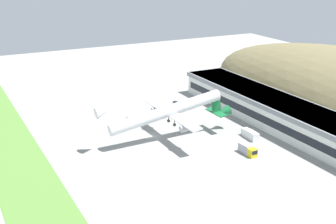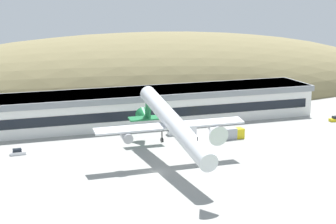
{
  "view_description": "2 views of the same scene",
  "coord_description": "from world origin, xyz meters",
  "px_view_note": "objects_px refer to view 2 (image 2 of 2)",
  "views": [
    {
      "loc": [
        140.88,
        -65.24,
        61.86
      ],
      "look_at": [
        5.13,
        3.94,
        10.04
      ],
      "focal_mm": 50.0,
      "sensor_mm": 36.0,
      "label": 1
    },
    {
      "loc": [
        -36.08,
        -114.37,
        40.74
      ],
      "look_at": [
        5.59,
        7.5,
        12.06
      ],
      "focal_mm": 60.0,
      "sensor_mm": 36.0,
      "label": 2
    }
  ],
  "objects_px": {
    "service_car_0": "(18,152)",
    "service_car_1": "(335,119)",
    "cargo_airplane": "(172,123)",
    "fuel_truck": "(182,129)",
    "box_truck": "(231,134)",
    "terminal_building": "(145,104)"
  },
  "relations": [
    {
      "from": "fuel_truck",
      "to": "box_truck",
      "type": "xyz_separation_m",
      "value": [
        10.95,
        -9.11,
        0.09
      ]
    },
    {
      "from": "service_car_0",
      "to": "fuel_truck",
      "type": "height_order",
      "value": "fuel_truck"
    },
    {
      "from": "terminal_building",
      "to": "box_truck",
      "type": "distance_m",
      "value": 31.45
    },
    {
      "from": "service_car_0",
      "to": "service_car_1",
      "type": "bearing_deg",
      "value": 2.79
    },
    {
      "from": "terminal_building",
      "to": "fuel_truck",
      "type": "xyz_separation_m",
      "value": [
        5.88,
        -17.14,
        -4.25
      ]
    },
    {
      "from": "service_car_1",
      "to": "box_truck",
      "type": "relative_size",
      "value": 0.51
    },
    {
      "from": "service_car_0",
      "to": "service_car_1",
      "type": "distance_m",
      "value": 96.33
    },
    {
      "from": "cargo_airplane",
      "to": "service_car_0",
      "type": "relative_size",
      "value": 13.33
    },
    {
      "from": "terminal_building",
      "to": "cargo_airplane",
      "type": "distance_m",
      "value": 43.81
    },
    {
      "from": "cargo_airplane",
      "to": "service_car_1",
      "type": "height_order",
      "value": "cargo_airplane"
    },
    {
      "from": "service_car_0",
      "to": "fuel_truck",
      "type": "relative_size",
      "value": 0.46
    },
    {
      "from": "terminal_building",
      "to": "cargo_airplane",
      "type": "xyz_separation_m",
      "value": [
        -6.14,
        -43.15,
        4.43
      ]
    },
    {
      "from": "service_car_1",
      "to": "box_truck",
      "type": "height_order",
      "value": "box_truck"
    },
    {
      "from": "terminal_building",
      "to": "service_car_1",
      "type": "height_order",
      "value": "terminal_building"
    },
    {
      "from": "terminal_building",
      "to": "box_truck",
      "type": "height_order",
      "value": "terminal_building"
    },
    {
      "from": "service_car_1",
      "to": "terminal_building",
      "type": "bearing_deg",
      "value": 162.34
    },
    {
      "from": "service_car_0",
      "to": "box_truck",
      "type": "height_order",
      "value": "box_truck"
    },
    {
      "from": "terminal_building",
      "to": "service_car_0",
      "type": "relative_size",
      "value": 28.02
    },
    {
      "from": "cargo_airplane",
      "to": "service_car_1",
      "type": "relative_size",
      "value": 13.87
    },
    {
      "from": "fuel_truck",
      "to": "box_truck",
      "type": "bearing_deg",
      "value": -39.76
    },
    {
      "from": "cargo_airplane",
      "to": "service_car_0",
      "type": "height_order",
      "value": "cargo_airplane"
    },
    {
      "from": "service_car_1",
      "to": "fuel_truck",
      "type": "xyz_separation_m",
      "value": [
        -50.56,
        0.83,
        0.72
      ]
    }
  ]
}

